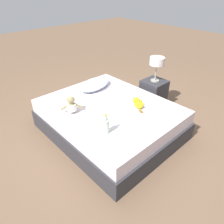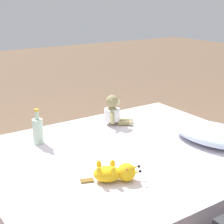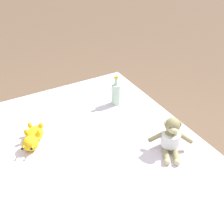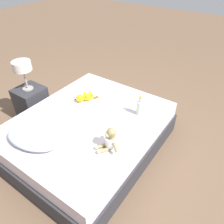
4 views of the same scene
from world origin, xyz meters
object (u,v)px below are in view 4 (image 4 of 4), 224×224
Objects in this scene: glass_bottle at (139,108)px; bedside_lamp at (22,67)px; plush_monkey at (110,140)px; plush_yellow_creature at (85,97)px; bed at (89,134)px; nightstand at (32,104)px; pillow at (34,137)px.

glass_bottle is 0.62× the size of bedside_lamp.
plush_monkey is 0.89m from plush_yellow_creature.
bed is at bearing -24.22° from plush_monkey.
glass_bottle is at bearing -163.42° from nightstand.
pillow is at bearing 145.50° from bedside_lamp.
glass_bottle is at bearing -163.42° from bedside_lamp.
bed is 2.78× the size of pillow.
plush_yellow_creature is at bearing -159.23° from bedside_lamp.
nightstand is at bearing -7.46° from plush_monkey.
bed is 7.50× the size of glass_bottle.
pillow is 0.85m from plush_yellow_creature.
nightstand is (0.82, -0.56, -0.26)m from pillow.
plush_yellow_creature is 0.84m from nightstand.
bed is 1.19m from bedside_lamp.
plush_yellow_creature is (0.27, -0.27, 0.28)m from bed.
pillow is 2.55× the size of plush_monkey.
nightstand reaches higher than bed.
plush_monkey is at bearing 155.78° from bed.
plush_monkey reaches higher than plush_yellow_creature.
bed is 0.69m from glass_bottle.
glass_bottle is (0.03, -0.63, -0.00)m from plush_monkey.
pillow is 2.70× the size of glass_bottle.
bedside_lamp reaches higher than nightstand.
pillow reaches higher than plush_yellow_creature.
plush_monkey is at bearing 92.99° from glass_bottle.
nightstand is (1.50, -0.20, -0.30)m from plush_monkey.
bed is 7.10× the size of plush_monkey.
plush_monkey reaches higher than bed.
bedside_lamp reaches higher than bed.
bedside_lamp is at bearing 16.58° from glass_bottle.
pillow is at bearing 94.54° from plush_yellow_creature.
bedside_lamp is (0.75, 0.29, 0.32)m from plush_yellow_creature.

